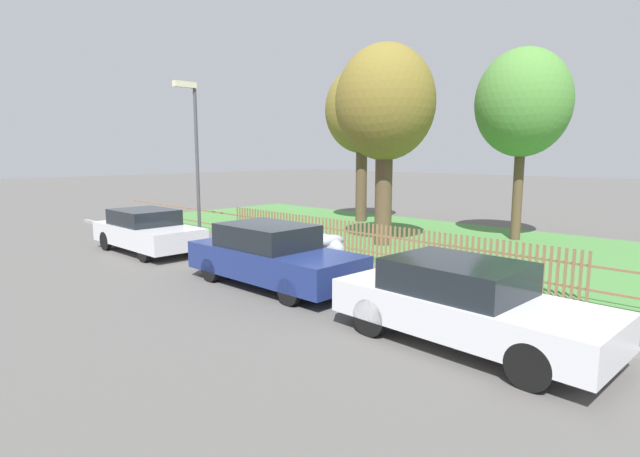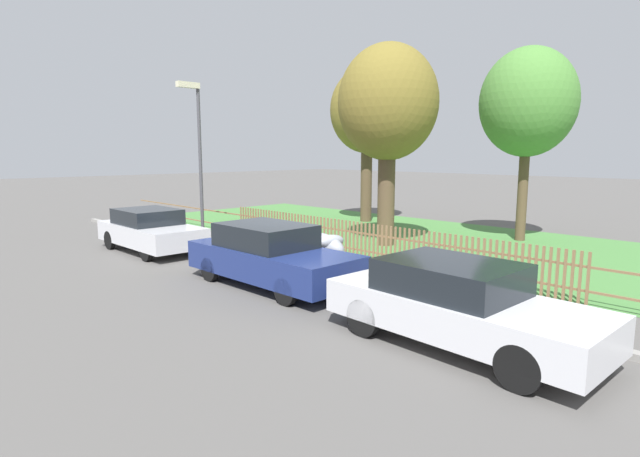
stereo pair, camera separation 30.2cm
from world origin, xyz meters
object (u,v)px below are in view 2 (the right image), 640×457
(covered_motorcycle, at_px, (321,247))
(street_lamp, at_px, (197,144))
(tree_mid_park, at_px, (528,103))
(tree_nearest_kerb, at_px, (367,112))
(parked_car_navy_estate, at_px, (458,304))
(parked_car_black_saloon, at_px, (270,255))
(parked_car_silver_hatchback, at_px, (150,230))
(tree_behind_motorcycle, at_px, (388,105))

(covered_motorcycle, relative_size, street_lamp, 0.37)
(tree_mid_park, bearing_deg, tree_nearest_kerb, -179.44)
(parked_car_navy_estate, height_order, tree_nearest_kerb, tree_nearest_kerb)
(covered_motorcycle, xyz_separation_m, street_lamp, (-5.46, -0.33, 2.74))
(parked_car_navy_estate, bearing_deg, parked_car_black_saloon, 179.56)
(parked_car_black_saloon, relative_size, tree_nearest_kerb, 0.66)
(tree_nearest_kerb, bearing_deg, covered_motorcycle, -56.52)
(parked_car_black_saloon, bearing_deg, tree_nearest_kerb, 118.51)
(covered_motorcycle, xyz_separation_m, tree_mid_park, (1.69, 8.20, 4.11))
(parked_car_black_saloon, bearing_deg, parked_car_silver_hatchback, -179.61)
(covered_motorcycle, xyz_separation_m, tree_nearest_kerb, (-5.38, 8.13, 4.24))
(parked_car_black_saloon, xyz_separation_m, parked_car_navy_estate, (5.00, -0.20, -0.02))
(tree_behind_motorcycle, relative_size, street_lamp, 1.24)
(parked_car_black_saloon, bearing_deg, street_lamp, 163.94)
(covered_motorcycle, distance_m, tree_mid_park, 9.33)
(parked_car_black_saloon, distance_m, covered_motorcycle, 1.91)
(parked_car_silver_hatchback, height_order, covered_motorcycle, parked_car_silver_hatchback)
(parked_car_navy_estate, xyz_separation_m, covered_motorcycle, (-5.23, 2.09, -0.07))
(tree_behind_motorcycle, relative_size, tree_mid_park, 0.99)
(parked_car_navy_estate, bearing_deg, tree_nearest_kerb, 137.95)
(parked_car_black_saloon, relative_size, tree_behind_motorcycle, 0.68)
(parked_car_black_saloon, xyz_separation_m, tree_nearest_kerb, (-5.61, 10.02, 4.15))
(parked_car_black_saloon, bearing_deg, parked_car_navy_estate, -3.07)
(tree_nearest_kerb, distance_m, tree_mid_park, 7.07)
(tree_behind_motorcycle, bearing_deg, parked_car_black_saloon, -77.43)
(street_lamp, bearing_deg, parked_car_silver_hatchback, -94.96)
(tree_mid_park, bearing_deg, street_lamp, -129.99)
(parked_car_navy_estate, xyz_separation_m, tree_mid_park, (-3.54, 10.29, 4.04))
(parked_car_navy_estate, relative_size, street_lamp, 0.83)
(parked_car_silver_hatchback, distance_m, covered_motorcycle, 5.96)
(covered_motorcycle, relative_size, tree_nearest_kerb, 0.29)
(parked_car_navy_estate, xyz_separation_m, street_lamp, (-10.69, 1.76, 2.67))
(tree_nearest_kerb, relative_size, street_lamp, 1.29)
(tree_mid_park, height_order, street_lamp, tree_mid_park)
(parked_car_black_saloon, xyz_separation_m, street_lamp, (-5.70, 1.56, 2.65))
(covered_motorcycle, bearing_deg, street_lamp, -171.95)
(parked_car_silver_hatchback, bearing_deg, parked_car_navy_estate, -0.71)
(parked_car_silver_hatchback, xyz_separation_m, tree_nearest_kerb, (0.23, 10.13, 4.19))
(covered_motorcycle, distance_m, street_lamp, 6.12)
(parked_car_silver_hatchback, distance_m, tree_mid_park, 13.19)
(parked_car_navy_estate, distance_m, tree_nearest_kerb, 15.31)
(parked_car_silver_hatchback, relative_size, street_lamp, 0.78)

